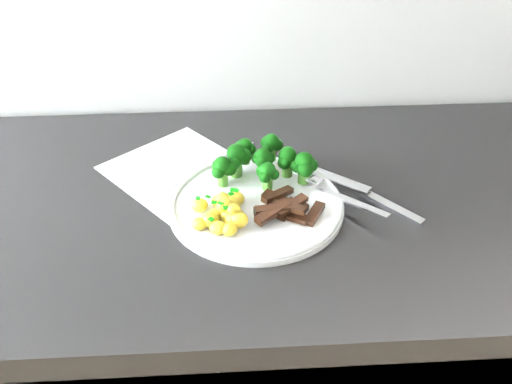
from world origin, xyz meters
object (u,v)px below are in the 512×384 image
(plate, at_px, (256,204))
(potatoes, at_px, (225,211))
(fork, at_px, (340,195))
(knife, at_px, (375,199))
(recipe_paper, at_px, (193,179))
(beef_strips, at_px, (284,208))
(broccoli, at_px, (263,160))
(counter, at_px, (253,381))

(plate, xyz_separation_m, potatoes, (-0.05, -0.03, 0.01))
(fork, xyz_separation_m, knife, (0.05, -0.00, -0.01))
(recipe_paper, distance_m, fork, 0.24)
(recipe_paper, bearing_deg, beef_strips, -39.11)
(fork, bearing_deg, broccoli, 149.88)
(broccoli, xyz_separation_m, potatoes, (-0.06, -0.10, -0.02))
(counter, relative_size, plate, 8.87)
(potatoes, bearing_deg, beef_strips, 3.43)
(recipe_paper, distance_m, broccoli, 0.12)
(beef_strips, bearing_deg, counter, 134.81)
(broccoli, xyz_separation_m, fork, (0.11, -0.06, -0.03))
(recipe_paper, xyz_separation_m, fork, (0.22, -0.08, 0.02))
(recipe_paper, height_order, knife, knife)
(recipe_paper, relative_size, knife, 2.05)
(potatoes, xyz_separation_m, beef_strips, (0.09, 0.01, -0.00))
(plate, height_order, fork, fork)
(counter, xyz_separation_m, fork, (0.13, -0.01, 0.45))
(broccoli, bearing_deg, recipe_paper, 172.05)
(beef_strips, height_order, fork, beef_strips)
(potatoes, xyz_separation_m, fork, (0.17, 0.04, -0.00))
(broccoli, bearing_deg, plate, -102.86)
(counter, xyz_separation_m, potatoes, (-0.04, -0.05, 0.46))
(counter, distance_m, beef_strips, 0.46)
(recipe_paper, xyz_separation_m, knife, (0.28, -0.08, 0.01))
(fork, distance_m, knife, 0.06)
(beef_strips, relative_size, fork, 0.73)
(potatoes, relative_size, fork, 0.65)
(plate, distance_m, potatoes, 0.06)
(counter, height_order, potatoes, potatoes)
(plate, bearing_deg, broccoli, 77.14)
(plate, relative_size, knife, 1.59)
(counter, bearing_deg, recipe_paper, 144.34)
(potatoes, bearing_deg, broccoli, 58.16)
(counter, relative_size, beef_strips, 21.69)
(recipe_paper, distance_m, beef_strips, 0.18)
(fork, bearing_deg, beef_strips, -160.39)
(recipe_paper, height_order, broccoli, broccoli)
(fork, bearing_deg, recipe_paper, 160.29)
(beef_strips, bearing_deg, knife, 11.08)
(beef_strips, bearing_deg, fork, 19.61)
(counter, height_order, recipe_paper, recipe_paper)
(counter, xyz_separation_m, beef_strips, (0.04, -0.05, 0.45))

